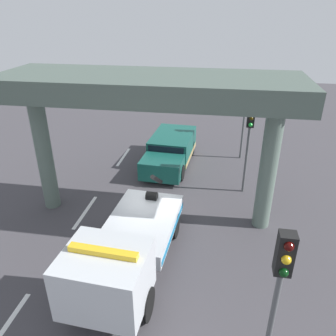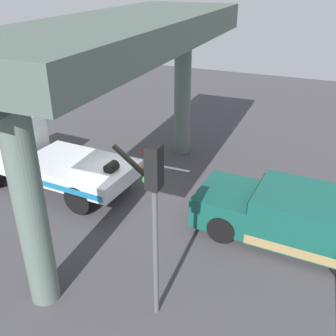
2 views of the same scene
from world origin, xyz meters
name	(u,v)px [view 1 (image 1 of 2)]	position (x,y,z in m)	size (l,w,h in m)	color
ground_plane	(150,219)	(0.00, 0.00, -0.05)	(60.00, 40.00, 0.10)	#423F44
lane_stripe_west	(123,157)	(-6.00, -2.94, 0.00)	(2.60, 0.16, 0.01)	silver
lane_stripe_mid	(85,212)	(0.00, -2.94, 0.00)	(2.60, 0.16, 0.01)	silver
lane_stripe_east	(4,330)	(6.00, -2.94, 0.00)	(2.60, 0.16, 0.01)	silver
tow_truck_white	(124,252)	(3.64, -0.05, 1.20)	(7.32, 2.76, 2.46)	silver
towed_van_green	(171,151)	(-5.58, 0.00, 0.78)	(5.32, 2.50, 1.58)	#145147
overpass_structure	(149,97)	(-0.32, 0.00, 5.18)	(3.60, 11.23, 5.97)	#596B60
traffic_light_near	(246,104)	(-6.98, 4.00, 3.29)	(0.39, 0.32, 4.52)	#515456
traffic_light_far	(249,132)	(-2.98, 4.00, 3.08)	(0.39, 0.32, 4.22)	#515456
traffic_light_mid	(278,287)	(6.52, 4.00, 3.33)	(0.39, 0.32, 4.59)	#515456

